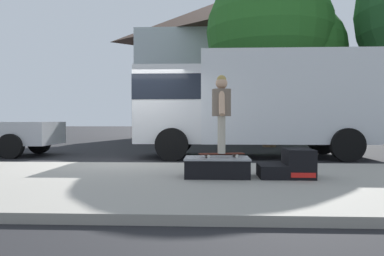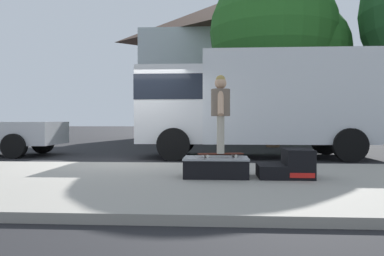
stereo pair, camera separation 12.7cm
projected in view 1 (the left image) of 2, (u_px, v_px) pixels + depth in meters
The scene contains 9 objects.
ground_plane at pixel (130, 165), 9.56m from camera, with size 140.00×140.00×0.00m, color black.
sidewalk_slab at pixel (94, 182), 6.57m from camera, with size 50.00×5.00×0.12m, color gray.
skate_box at pixel (217, 166), 6.71m from camera, with size 1.11×0.76×0.34m.
kicker_ramp at pixel (290, 165), 6.64m from camera, with size 0.90×0.74×0.49m.
skateboard at pixel (221, 154), 6.75m from camera, with size 0.80×0.36×0.07m.
skater_kid at pixel (221, 107), 6.74m from camera, with size 0.33×0.70×1.36m.
box_truck at pixel (253, 100), 11.58m from camera, with size 6.91×2.63×3.05m.
street_tree_main at pixel (277, 36), 16.18m from camera, with size 5.80×5.27×7.44m.
house_behind at pixel (218, 70), 23.79m from camera, with size 9.54×8.23×8.40m.
Camera 1 is at (1.97, -9.46, 1.08)m, focal length 36.36 mm.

